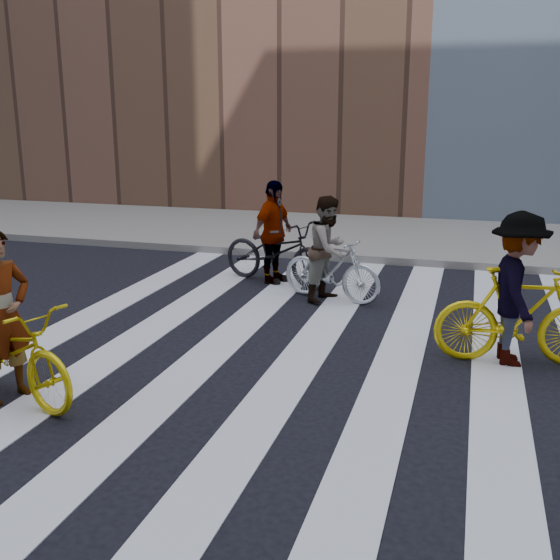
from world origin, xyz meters
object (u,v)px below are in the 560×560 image
at_px(bike_silver_mid, 331,269).
at_px(bike_dark_rear, 276,252).
at_px(bike_yellow_right, 519,316).
at_px(rider_right, 517,289).
at_px(rider_left, 1,315).
at_px(bike_yellow_left, 10,351).
at_px(rider_mid, 329,249).
at_px(rider_rear, 273,232).

distance_m(bike_silver_mid, bike_dark_rear, 1.37).
height_order(bike_yellow_right, rider_right, rider_right).
bearing_deg(rider_left, bike_yellow_left, -71.13).
bearing_deg(rider_left, rider_right, -44.56).
xyz_separation_m(bike_yellow_left, bike_silver_mid, (2.33, 4.43, -0.01)).
relative_size(bike_yellow_left, rider_mid, 1.21).
relative_size(rider_left, rider_right, 1.00).
relative_size(bike_yellow_right, bike_dark_rear, 0.92).
bearing_deg(rider_rear, bike_dark_rear, -72.38).
relative_size(bike_silver_mid, rider_right, 0.94).
relative_size(bike_dark_rear, rider_mid, 1.28).
xyz_separation_m(bike_yellow_left, rider_right, (4.88, 2.47, 0.37)).
height_order(rider_left, rider_rear, rider_left).
relative_size(bike_yellow_left, rider_rear, 1.12).
xyz_separation_m(bike_dark_rear, rider_left, (-1.25, -5.21, 0.34)).
relative_size(bike_silver_mid, rider_left, 0.94).
height_order(bike_yellow_right, rider_rear, rider_rear).
bearing_deg(rider_rear, bike_yellow_right, -108.28).
relative_size(rider_mid, rider_rear, 0.93).
bearing_deg(rider_mid, bike_silver_mid, -72.96).
xyz_separation_m(rider_right, rider_rear, (-3.73, 2.74, -0.02)).
height_order(bike_yellow_left, rider_left, rider_left).
bearing_deg(bike_yellow_left, rider_mid, -8.34).
height_order(bike_yellow_left, rider_right, rider_right).
height_order(bike_silver_mid, bike_yellow_right, bike_yellow_right).
distance_m(bike_yellow_right, rider_left, 5.57).
bearing_deg(rider_rear, bike_silver_mid, -105.88).
bearing_deg(bike_yellow_left, bike_silver_mid, -8.85).
bearing_deg(rider_mid, bike_dark_rear, 71.15).
height_order(bike_silver_mid, rider_right, rider_right).
bearing_deg(bike_dark_rear, bike_yellow_left, -175.40).
xyz_separation_m(bike_silver_mid, rider_rear, (-1.17, 0.78, 0.37)).
relative_size(bike_dark_rear, rider_right, 1.17).
height_order(bike_silver_mid, bike_dark_rear, bike_dark_rear).
distance_m(bike_yellow_right, rider_right, 0.32).
distance_m(bike_yellow_right, bike_dark_rear, 4.63).
bearing_deg(rider_rear, bike_yellow_left, -174.88).
bearing_deg(bike_yellow_right, rider_right, 82.29).
distance_m(rider_mid, rider_right, 3.26).
xyz_separation_m(bike_silver_mid, rider_left, (-2.38, -4.43, 0.38)).
xyz_separation_m(bike_silver_mid, bike_yellow_right, (2.61, -1.96, 0.07)).
height_order(bike_dark_rear, rider_right, rider_right).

